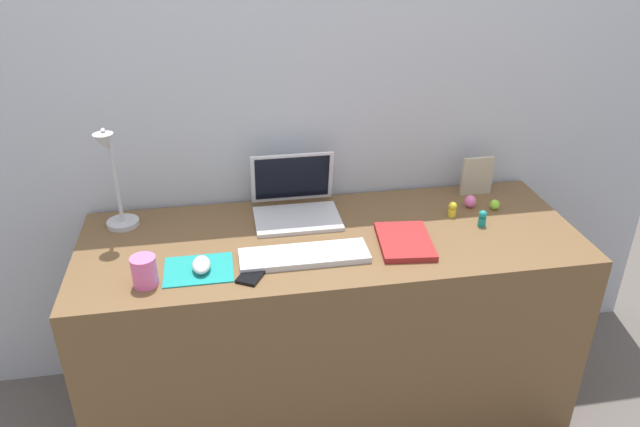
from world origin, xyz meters
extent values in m
plane|color=#59514C|center=(0.00, 0.00, 0.00)|extent=(6.00, 6.00, 0.00)
cube|color=#B2B7C1|center=(0.00, 0.35, 0.78)|extent=(2.88, 0.05, 1.57)
cube|color=brown|center=(0.00, 0.00, 0.37)|extent=(1.68, 0.62, 0.74)
cube|color=silver|center=(-0.10, 0.13, 0.75)|extent=(0.30, 0.21, 0.01)
cube|color=silver|center=(-0.10, 0.26, 0.85)|extent=(0.30, 0.05, 0.20)
cube|color=black|center=(-0.10, 0.25, 0.85)|extent=(0.27, 0.04, 0.17)
cube|color=silver|center=(-0.11, -0.12, 0.75)|extent=(0.41, 0.13, 0.02)
cube|color=teal|center=(-0.44, -0.14, 0.74)|extent=(0.21, 0.17, 0.00)
ellipsoid|color=silver|center=(-0.43, -0.14, 0.76)|extent=(0.06, 0.10, 0.03)
cube|color=black|center=(-0.28, -0.19, 0.74)|extent=(0.12, 0.14, 0.01)
cylinder|color=#B7B7BC|center=(-0.70, 0.20, 0.75)|extent=(0.11, 0.11, 0.02)
cylinder|color=#B7B7BC|center=(-0.70, 0.20, 0.91)|extent=(0.01, 0.01, 0.31)
cylinder|color=#B7B7BC|center=(-0.70, 0.16, 1.08)|extent=(0.01, 0.07, 0.09)
cone|color=#B7B7BC|center=(-0.70, 0.12, 1.08)|extent=(0.06, 0.06, 0.05)
cube|color=maroon|center=(0.23, -0.09, 0.75)|extent=(0.19, 0.26, 0.02)
cube|color=#B2A58C|center=(0.61, 0.23, 0.81)|extent=(0.12, 0.02, 0.15)
cylinder|color=pink|center=(-0.59, -0.19, 0.79)|extent=(0.07, 0.07, 0.09)
cylinder|color=teal|center=(0.53, -0.02, 0.76)|extent=(0.03, 0.03, 0.03)
sphere|color=teal|center=(0.53, -0.02, 0.78)|extent=(0.03, 0.03, 0.03)
cylinder|color=yellow|center=(0.45, 0.07, 0.75)|extent=(0.03, 0.03, 0.03)
sphere|color=yellow|center=(0.45, 0.07, 0.78)|extent=(0.03, 0.03, 0.03)
ellipsoid|color=pink|center=(0.54, 0.13, 0.76)|extent=(0.04, 0.04, 0.05)
ellipsoid|color=#8CDB33|center=(0.63, 0.09, 0.76)|extent=(0.03, 0.03, 0.04)
camera|label=1|loc=(-0.34, -1.74, 1.76)|focal=33.94mm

